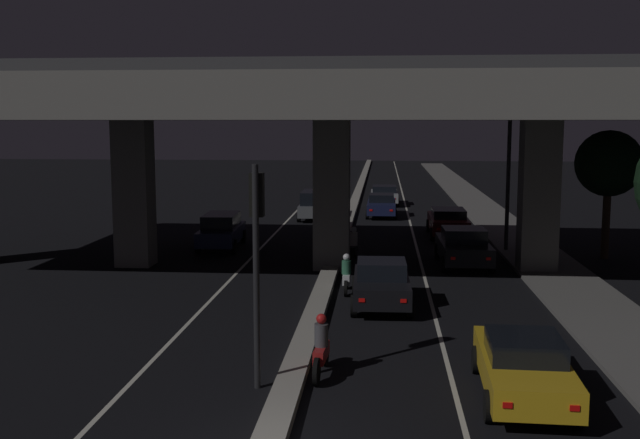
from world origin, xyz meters
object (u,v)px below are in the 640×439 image
Objects in this scene: street_lamp at (503,143)px; car_dark_blue_fifth at (382,205)px; car_dark_blue_lead_oncoming at (221,230)px; motorcycle_red_filtering_near at (321,350)px; motorcycle_white_filtering_mid at (346,276)px; car_dark_red_fourth at (448,222)px; car_silver_sixth at (384,195)px; car_taxi_yellow_lead at (523,365)px; car_black_second at (381,283)px; car_grey_second_oncoming at (315,204)px; car_black_third at (463,247)px; motorcycle_black_filtering_far at (354,247)px; traffic_light_left_of_median at (257,236)px.

street_lamp is 1.79× the size of car_dark_blue_fifth.
car_dark_blue_lead_oncoming is (-12.76, -0.01, -4.07)m from street_lamp.
motorcycle_red_filtering_near reaches higher than motorcycle_white_filtering_mid.
car_dark_red_fourth is 1.10× the size of car_silver_sixth.
motorcycle_red_filtering_near is (-4.40, 1.02, -0.09)m from car_taxi_yellow_lead.
car_black_second is 22.82m from car_dark_blue_fifth.
car_grey_second_oncoming is at bearing 152.57° from car_silver_sixth.
car_black_third is at bearing -26.12° from car_black_second.
car_black_third is at bearing -167.34° from car_dark_blue_fifth.
car_silver_sixth is (-3.19, 22.18, -0.06)m from car_black_third.
car_silver_sixth is 27.50m from motorcycle_white_filtering_mid.
car_dark_blue_lead_oncoming reaches higher than car_black_third.
car_black_second is 2.09× the size of motorcycle_black_filtering_far.
motorcycle_white_filtering_mid is at bearing 160.78° from car_dark_red_fourth.
street_lamp is 2.05× the size of car_black_second.
car_silver_sixth is 2.49× the size of motorcycle_white_filtering_mid.
car_dark_blue_lead_oncoming is 2.34× the size of motorcycle_black_filtering_far.
car_silver_sixth is at bearing 7.13° from car_black_third.
car_taxi_yellow_lead is 14.81m from car_black_third.
traffic_light_left_of_median is 28.69m from car_grey_second_oncoming.
car_black_second is (2.71, 7.45, -2.62)m from traffic_light_left_of_median.
car_dark_red_fourth is at bearing 109.66° from car_dark_blue_lead_oncoming.
car_taxi_yellow_lead is 22.61m from car_dark_red_fourth.
car_taxi_yellow_lead is at bearing -173.70° from car_dark_blue_fifth.
car_black_second is at bearing -167.06° from motorcycle_black_filtering_far.
traffic_light_left_of_median is 36.99m from car_silver_sixth.
street_lamp reaches higher than car_dark_blue_lead_oncoming.
car_black_third is 14.57m from motorcycle_red_filtering_near.
street_lamp is at bearing -17.16° from motorcycle_red_filtering_near.
car_black_second is 15.33m from car_dark_red_fourth.
car_silver_sixth is at bearing -1.48° from car_black_second.
traffic_light_left_of_median is 8.35m from car_black_second.
car_black_second reaches higher than motorcycle_black_filtering_far.
car_dark_red_fourth reaches higher than motorcycle_white_filtering_mid.
car_black_second is at bearing -147.94° from motorcycle_white_filtering_mid.
car_black_third is (6.03, 14.60, -2.59)m from traffic_light_left_of_median.
car_dark_red_fourth is (0.33, 22.61, 0.06)m from car_taxi_yellow_lead.
car_black_third reaches higher than motorcycle_red_filtering_near.
motorcycle_black_filtering_far is (1.53, 15.20, -2.76)m from traffic_light_left_of_median.
car_dark_blue_fifth reaches higher than car_silver_sixth.
car_black_third is 16.02m from car_dark_blue_fifth.
car_dark_blue_lead_oncoming is (-7.43, 10.52, 0.08)m from car_black_second.
car_grey_second_oncoming reaches higher than car_dark_red_fourth.
car_black_second reaches higher than motorcycle_white_filtering_mid.
car_black_third reaches higher than car_black_second.
motorcycle_white_filtering_mid is 5.88m from motorcycle_black_filtering_far.
traffic_light_left_of_median is 1.21× the size of car_black_second.
car_dark_blue_fifth is 15.12m from motorcycle_black_filtering_far.
motorcycle_black_filtering_far is (6.25, -2.77, -0.23)m from car_dark_blue_lead_oncoming.
car_silver_sixth is at bearing 12.68° from car_dark_red_fourth.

